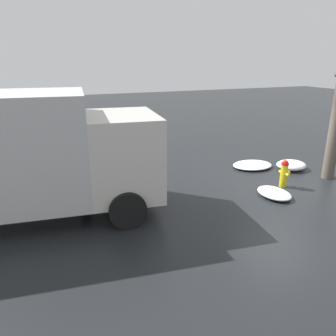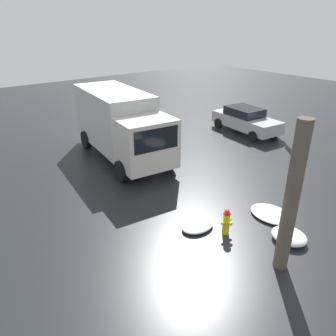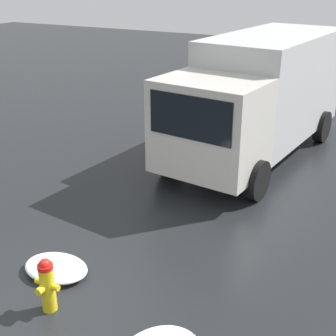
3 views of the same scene
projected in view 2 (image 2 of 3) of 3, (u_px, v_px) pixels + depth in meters
ground_plane at (225, 233)px, 10.37m from camera, size 60.00×60.00×0.00m
fire_hydrant at (226, 221)px, 10.18m from camera, size 0.32×0.42×0.88m
tree_trunk at (291, 199)px, 8.14m from camera, size 0.58×0.38×4.18m
delivery_truck at (120, 123)px, 15.52m from camera, size 6.96×3.22×3.11m
pedestrian at (134, 148)px, 14.55m from camera, size 0.38×0.38×1.75m
parked_car at (246, 120)px, 19.32m from camera, size 4.43×2.27×1.44m
snow_pile_by_hydrant at (289, 236)px, 9.97m from camera, size 1.09×0.95×0.32m
snow_pile_curbside at (197, 225)px, 10.58m from camera, size 0.82×1.14×0.20m
snow_pile_by_tree at (271, 214)px, 11.24m from camera, size 1.50×1.15×0.17m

